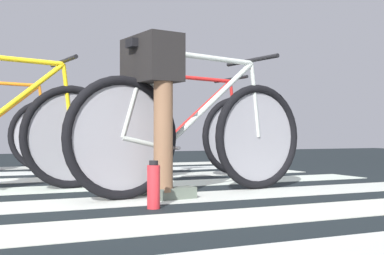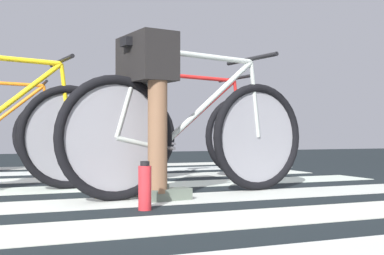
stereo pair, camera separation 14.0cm
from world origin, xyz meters
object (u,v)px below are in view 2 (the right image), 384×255
object	(u,v)px
bicycle_3_of_4	(190,133)
water_bottle	(145,187)
cyclist_1_of_4	(147,93)
bicycle_1_of_4	(193,133)

from	to	relation	value
bicycle_3_of_4	water_bottle	bearing A→B (deg)	-124.58
cyclist_1_of_4	water_bottle	distance (m)	0.66
cyclist_1_of_4	water_bottle	size ratio (longest dim) A/B	3.91
bicycle_3_of_4	water_bottle	size ratio (longest dim) A/B	7.07
water_bottle	cyclist_1_of_4	bearing A→B (deg)	71.35
bicycle_1_of_4	bicycle_3_of_4	bearing A→B (deg)	59.81
bicycle_1_of_4	bicycle_3_of_4	distance (m)	1.23
cyclist_1_of_4	bicycle_1_of_4	bearing A→B (deg)	-0.00
cyclist_1_of_4	bicycle_3_of_4	bearing A→B (deg)	48.88
bicycle_3_of_4	bicycle_1_of_4	bearing A→B (deg)	-116.76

